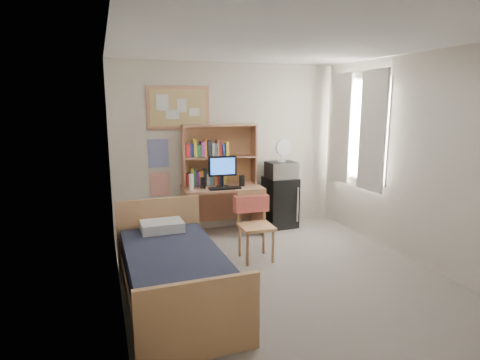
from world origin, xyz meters
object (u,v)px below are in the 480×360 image
object	(u,v)px
speaker_left	(203,183)
microwave	(281,170)
desk	(222,210)
desk_fan	(282,152)
mini_fridge	(280,202)
monitor	(223,172)
speaker_right	(242,181)
bulletin_board	(178,108)
bed	(175,278)
desk_chair	(256,226)

from	to	relation	value
speaker_left	microwave	distance (m)	1.32
desk	speaker_left	bearing A→B (deg)	-168.69
desk	desk_fan	bearing A→B (deg)	5.93
mini_fridge	monitor	world-z (taller)	monitor
speaker_right	desk_fan	distance (m)	0.83
speaker_right	bulletin_board	bearing A→B (deg)	160.08
bulletin_board	speaker_left	size ratio (longest dim) A/B	5.73
desk	microwave	bearing A→B (deg)	5.93
desk_fan	desk	bearing A→B (deg)	-179.38
desk	speaker_left	size ratio (longest dim) A/B	7.27
bulletin_board	microwave	distance (m)	1.88
bulletin_board	desk	distance (m)	1.68
desk	mini_fridge	xyz separation A→B (m)	(1.01, 0.06, 0.03)
mini_fridge	desk_fan	xyz separation A→B (m)	(0.00, -0.02, 0.83)
speaker_left	speaker_right	size ratio (longest dim) A/B	0.99
desk_fan	speaker_left	bearing A→B (deg)	-178.13
monitor	speaker_left	size ratio (longest dim) A/B	2.76
bed	speaker_left	bearing A→B (deg)	67.04
bed	mini_fridge	bearing A→B (deg)	42.97
monitor	microwave	bearing A→B (deg)	9.31
bulletin_board	desk_chair	size ratio (longest dim) A/B	1.04
desk_chair	bed	distance (m)	1.43
microwave	monitor	bearing A→B (deg)	-176.01
desk_chair	monitor	distance (m)	1.22
desk_chair	monitor	size ratio (longest dim) A/B	1.99
desk_chair	monitor	bearing A→B (deg)	98.06
monitor	bulletin_board	bearing A→B (deg)	151.37
desk	desk_chair	xyz separation A→B (m)	(0.11, -1.15, 0.08)
desk	desk_fan	world-z (taller)	desk_fan
bulletin_board	monitor	world-z (taller)	bulletin_board
bulletin_board	bed	bearing A→B (deg)	-102.58
speaker_left	speaker_right	xyz separation A→B (m)	(0.60, -0.04, 0.00)
bulletin_board	speaker_left	bearing A→B (deg)	-51.63
speaker_right	speaker_left	bearing A→B (deg)	180.00
desk	bed	bearing A→B (deg)	-115.22
bulletin_board	desk	world-z (taller)	bulletin_board
desk	desk_chair	world-z (taller)	desk_chair
desk	mini_fridge	size ratio (longest dim) A/B	1.48
desk_chair	speaker_left	size ratio (longest dim) A/B	5.51
desk_chair	bed	size ratio (longest dim) A/B	0.47
mini_fridge	microwave	size ratio (longest dim) A/B	1.78
mini_fridge	speaker_left	world-z (taller)	speaker_left
desk	desk_chair	distance (m)	1.16
bulletin_board	speaker_right	world-z (taller)	bulletin_board
desk	speaker_right	world-z (taller)	speaker_right
speaker_left	bed	bearing A→B (deg)	-108.33
desk	microwave	xyz separation A→B (m)	(1.01, 0.04, 0.56)
mini_fridge	desk_chair	bearing A→B (deg)	-128.03
desk_chair	mini_fridge	world-z (taller)	desk_chair
desk_chair	microwave	size ratio (longest dim) A/B	2.00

